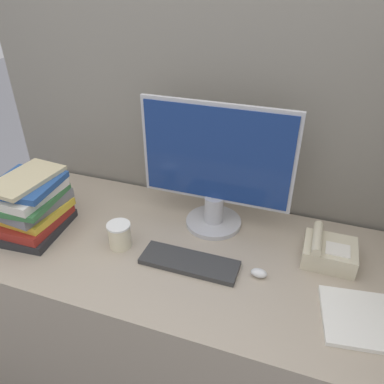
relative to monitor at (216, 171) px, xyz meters
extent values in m
cube|color=gray|center=(-0.08, 0.22, -0.17)|extent=(2.07, 0.04, 1.69)
cube|color=tan|center=(-0.08, -0.20, -0.64)|extent=(1.67, 0.77, 0.76)
cylinder|color=#B7B7BC|center=(0.00, 0.00, -0.25)|extent=(0.24, 0.24, 0.02)
cylinder|color=#B7B7BC|center=(0.00, 0.00, -0.18)|extent=(0.08, 0.08, 0.12)
cube|color=#B7B7BC|center=(0.00, 0.00, 0.07)|extent=(0.61, 0.02, 0.41)
cube|color=navy|center=(0.00, -0.01, 0.07)|extent=(0.58, 0.01, 0.38)
cube|color=#333333|center=(-0.01, -0.28, -0.25)|extent=(0.37, 0.12, 0.02)
ellipsoid|color=silver|center=(0.24, -0.25, -0.24)|extent=(0.06, 0.04, 0.03)
cylinder|color=beige|center=(-0.31, -0.26, -0.21)|extent=(0.09, 0.09, 0.10)
cylinder|color=white|center=(-0.31, -0.26, -0.16)|extent=(0.09, 0.09, 0.01)
cube|color=#262628|center=(-0.70, -0.29, -0.24)|extent=(0.26, 0.30, 0.03)
cube|color=maroon|center=(-0.69, -0.29, -0.20)|extent=(0.21, 0.27, 0.04)
cube|color=gold|center=(-0.70, -0.27, -0.17)|extent=(0.25, 0.26, 0.03)
cube|color=slate|center=(-0.70, -0.27, -0.13)|extent=(0.23, 0.29, 0.04)
cube|color=#38723F|center=(-0.69, -0.29, -0.10)|extent=(0.24, 0.28, 0.02)
cube|color=silver|center=(-0.69, -0.29, -0.07)|extent=(0.21, 0.27, 0.03)
cube|color=#264C8C|center=(-0.70, -0.28, -0.04)|extent=(0.25, 0.25, 0.03)
cube|color=#C6B78C|center=(-0.70, -0.27, -0.02)|extent=(0.20, 0.30, 0.02)
cube|color=beige|center=(0.47, -0.08, -0.22)|extent=(0.19, 0.17, 0.07)
cube|color=white|center=(0.50, -0.10, -0.18)|extent=(0.09, 0.07, 0.00)
cylinder|color=beige|center=(0.42, -0.08, -0.17)|extent=(0.04, 0.18, 0.04)
cube|color=white|center=(0.57, -0.34, -0.25)|extent=(0.24, 0.26, 0.02)
camera|label=1|loc=(0.34, -1.26, 0.71)|focal=35.00mm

